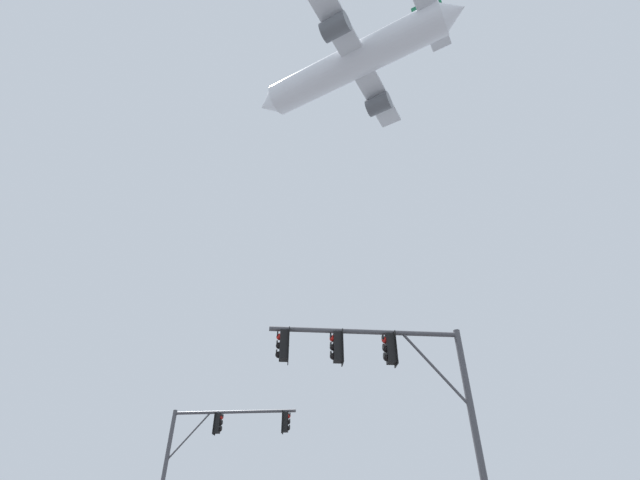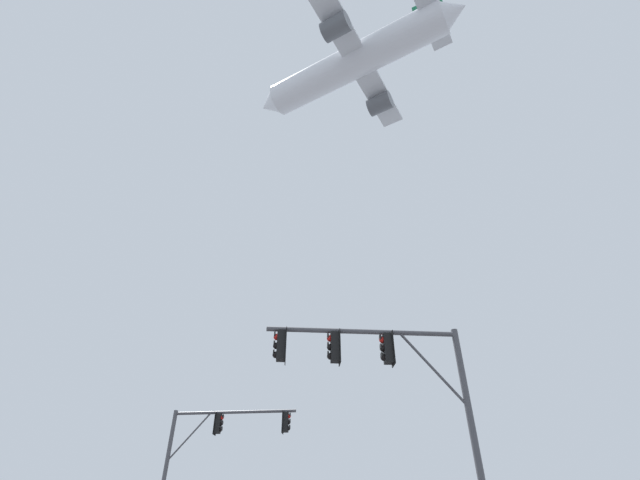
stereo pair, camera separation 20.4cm
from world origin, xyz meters
TOP-DOWN VIEW (x-y plane):
  - signal_pole_near at (3.26, 8.56)m, footprint 6.00×0.63m
  - signal_pole_far at (-3.72, 18.92)m, footprint 6.22×0.99m
  - airplane at (6.33, 30.32)m, footprint 27.56×21.28m

SIDE VIEW (x-z plane):
  - signal_pole_far at x=-3.72m, z-range 1.66..8.26m
  - signal_pole_near at x=3.26m, z-range 1.81..8.45m
  - airplane at x=6.33m, z-range 49.53..57.75m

